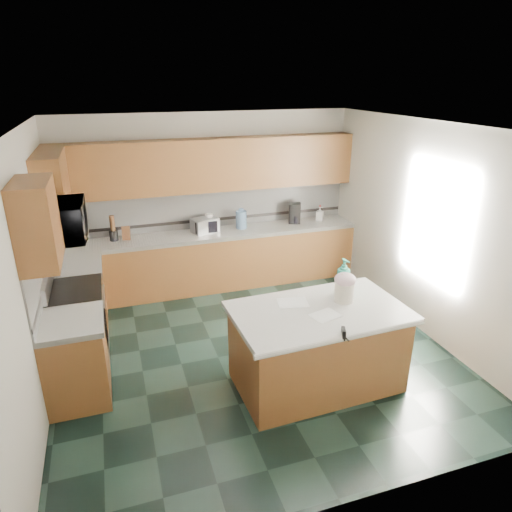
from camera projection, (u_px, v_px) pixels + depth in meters
name	position (u px, v px, depth m)	size (l,w,h in m)	color
floor	(253.00, 351.00, 5.67)	(4.60, 4.60, 0.00)	black
ceiling	(253.00, 127.00, 4.68)	(4.60, 4.60, 0.00)	white
wall_back	(208.00, 200.00, 7.22)	(4.60, 0.04, 2.70)	silver
wall_front	(357.00, 363.00, 3.12)	(4.60, 0.04, 2.70)	silver
wall_left	(30.00, 275.00, 4.50)	(0.04, 4.60, 2.70)	silver
wall_right	(425.00, 229.00, 5.85)	(0.04, 4.60, 2.70)	silver
back_base_cab	(215.00, 261.00, 7.28)	(4.60, 0.60, 0.86)	#492812
back_countertop	(214.00, 234.00, 7.11)	(4.60, 0.64, 0.06)	white
back_upper_cab	(209.00, 165.00, 6.84)	(4.60, 0.33, 0.78)	#492812
back_backsplash	(209.00, 208.00, 7.24)	(4.60, 0.02, 0.63)	silver
back_accent_band	(210.00, 220.00, 7.30)	(4.60, 0.01, 0.05)	black
left_base_cab_rear	(81.00, 298.00, 6.07)	(0.60, 0.82, 0.86)	#492812
left_counter_rear	(76.00, 266.00, 5.90)	(0.64, 0.82, 0.06)	white
left_base_cab_front	(77.00, 362.00, 4.72)	(0.60, 0.72, 0.86)	#492812
left_counter_front	(70.00, 323.00, 4.55)	(0.64, 0.72, 0.06)	white
left_backsplash	(41.00, 265.00, 5.04)	(0.02, 2.30, 0.63)	silver
left_accent_band	(45.00, 281.00, 5.11)	(0.01, 2.30, 0.05)	black
left_upper_cab_rear	(52.00, 185.00, 5.60)	(0.33, 1.09, 0.78)	#492812
left_upper_cab_front	(37.00, 223.00, 4.12)	(0.33, 0.72, 0.78)	#492812
range_body	(79.00, 326.00, 5.37)	(0.60, 0.76, 0.88)	#B7B7BC
range_oven_door	(105.00, 325.00, 5.47)	(0.02, 0.68, 0.55)	black
range_cooktop	(73.00, 291.00, 5.20)	(0.62, 0.78, 0.04)	black
range_handle	(104.00, 296.00, 5.34)	(0.02, 0.02, 0.66)	#B7B7BC
range_backguard	(47.00, 284.00, 5.08)	(0.06, 0.76, 0.18)	#B7B7BC
microwave	(62.00, 221.00, 4.89)	(0.73, 0.50, 0.41)	#B7B7BC
island_base	(317.00, 350.00, 4.92)	(1.71, 0.98, 0.86)	#492812
island_top	(319.00, 312.00, 4.75)	(1.81, 1.08, 0.06)	white
island_bullnose	(344.00, 338.00, 4.28)	(0.06, 0.06, 1.81)	white
treat_jar	(344.00, 292.00, 4.89)	(0.21, 0.21, 0.22)	beige
treat_jar_lid	(345.00, 279.00, 4.83)	(0.23, 0.23, 0.14)	beige
treat_jar_knob	(346.00, 275.00, 4.81)	(0.03, 0.03, 0.07)	tan
treat_jar_knob_end_l	(342.00, 276.00, 4.80)	(0.04, 0.04, 0.04)	tan
treat_jar_knob_end_r	(349.00, 275.00, 4.83)	(0.04, 0.04, 0.04)	tan
soap_bottle_island	(343.00, 277.00, 4.98)	(0.16, 0.17, 0.43)	teal
paper_sheet_a	(325.00, 315.00, 4.62)	(0.29, 0.22, 0.00)	white
paper_sheet_b	(293.00, 303.00, 4.89)	(0.32, 0.24, 0.00)	white
clamp_body	(343.00, 334.00, 4.28)	(0.03, 0.11, 0.10)	black
clamp_handle	(347.00, 339.00, 4.23)	(0.02, 0.02, 0.08)	black
knife_block	(126.00, 233.00, 6.72)	(0.11, 0.09, 0.21)	#472814
utensil_crock	(114.00, 236.00, 6.71)	(0.12, 0.12, 0.15)	black
utensil_bundle	(112.00, 223.00, 6.64)	(0.07, 0.07, 0.23)	#472814
toaster_oven	(205.00, 225.00, 7.06)	(0.38, 0.26, 0.22)	#B7B7BC
toaster_oven_door	(207.00, 228.00, 6.96)	(0.34, 0.01, 0.18)	black
paper_towel	(209.00, 222.00, 7.12)	(0.12, 0.12, 0.27)	white
paper_towel_base	(209.00, 230.00, 7.17)	(0.18, 0.18, 0.01)	#B7B7BC
water_jug	(241.00, 220.00, 7.23)	(0.17, 0.17, 0.28)	#5D80A9
water_jug_neck	(241.00, 210.00, 7.17)	(0.08, 0.08, 0.04)	#5D80A9
coffee_maker	(295.00, 213.00, 7.51)	(0.19, 0.21, 0.33)	black
coffee_carafe	(295.00, 219.00, 7.50)	(0.13, 0.13, 0.13)	black
soap_bottle_back	(320.00, 214.00, 7.63)	(0.11, 0.11, 0.24)	white
soap_back_cap	(320.00, 206.00, 7.58)	(0.02, 0.02, 0.03)	red
window_light_proxy	(435.00, 223.00, 5.61)	(0.02, 1.40, 1.10)	white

